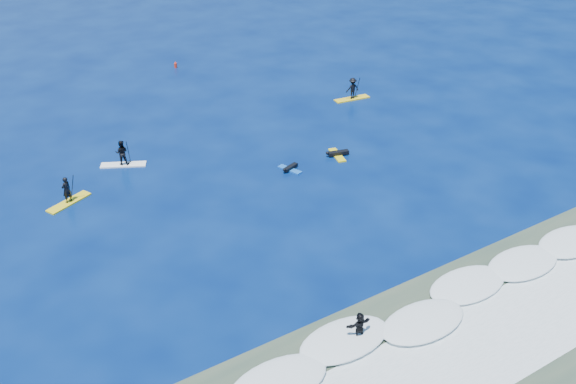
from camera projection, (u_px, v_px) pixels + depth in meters
ground at (290, 230)px, 38.55m from camera, size 160.00×160.00×0.00m
shallow_water at (460, 379)px, 28.33m from camera, size 90.00×13.00×0.01m
breaking_wave at (400, 326)px, 31.25m from camera, size 40.00×6.00×0.30m
whitewater at (444, 365)px, 29.06m from camera, size 34.00×5.00×0.02m
sup_paddler_left at (67, 194)px, 40.99m from camera, size 3.13×1.99×2.17m
sup_paddler_center at (122, 155)px, 45.41m from camera, size 3.20×2.17×2.24m
sup_paddler_right at (352, 90)px, 56.22m from camera, size 3.32×1.21×2.28m
prone_paddler_near at (337, 154)px, 47.05m from camera, size 1.76×2.31×0.47m
prone_paddler_far at (290, 168)px, 45.14m from camera, size 1.44×1.90×0.39m
wave_surfer at (359, 327)px, 29.96m from camera, size 2.15×0.73×1.53m
marker_buoy at (176, 65)px, 63.72m from camera, size 0.29×0.29×0.69m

